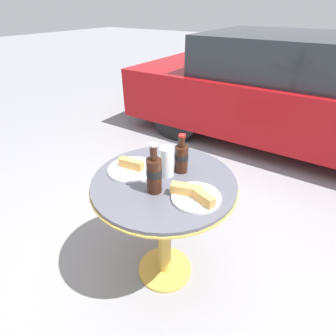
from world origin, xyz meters
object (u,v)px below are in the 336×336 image
at_px(cola_bottle_right, 181,157).
at_px(lunch_plate_far, 132,168).
at_px(parked_car, 300,93).
at_px(cola_bottle_left, 154,174).
at_px(bistro_table, 164,202).
at_px(lunch_plate_near, 195,195).
at_px(drinking_glass, 167,163).

distance_m(cola_bottle_right, lunch_plate_far, 0.28).
height_order(lunch_plate_far, parked_car, parked_car).
bearing_deg(cola_bottle_left, bistro_table, 98.53).
relative_size(cola_bottle_right, lunch_plate_far, 0.83).
relative_size(bistro_table, lunch_plate_near, 3.17).
height_order(bistro_table, cola_bottle_left, cola_bottle_left).
bearing_deg(lunch_plate_near, parked_car, 89.50).
height_order(drinking_glass, lunch_plate_near, drinking_glass).
distance_m(bistro_table, parked_car, 2.58).
xyz_separation_m(drinking_glass, parked_car, (0.24, 2.53, -0.21)).
height_order(cola_bottle_left, lunch_plate_far, cola_bottle_left).
xyz_separation_m(drinking_glass, lunch_plate_far, (-0.18, -0.07, -0.06)).
bearing_deg(cola_bottle_left, parked_car, 85.45).
bearing_deg(cola_bottle_right, cola_bottle_left, -94.00).
height_order(cola_bottle_left, drinking_glass, cola_bottle_left).
bearing_deg(lunch_plate_near, cola_bottle_right, 135.93).
relative_size(cola_bottle_right, drinking_glass, 1.34).
bearing_deg(cola_bottle_right, parked_car, 85.40).
bearing_deg(bistro_table, parked_car, 84.92).
height_order(bistro_table, lunch_plate_far, lunch_plate_far).
distance_m(cola_bottle_left, cola_bottle_right, 0.22).
xyz_separation_m(lunch_plate_near, parked_car, (0.02, 2.62, -0.16)).
distance_m(lunch_plate_near, lunch_plate_far, 0.40).
bearing_deg(lunch_plate_near, lunch_plate_far, 175.90).
xyz_separation_m(bistro_table, cola_bottle_left, (0.02, -0.10, 0.25)).
relative_size(cola_bottle_right, parked_car, 0.05).
relative_size(lunch_plate_near, lunch_plate_far, 0.93).
bearing_deg(parked_car, cola_bottle_right, -94.60).
xyz_separation_m(cola_bottle_right, lunch_plate_far, (-0.23, -0.14, -0.07)).
bearing_deg(lunch_plate_near, bistro_table, 166.24).
distance_m(bistro_table, cola_bottle_left, 0.27).
distance_m(cola_bottle_right, lunch_plate_near, 0.25).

